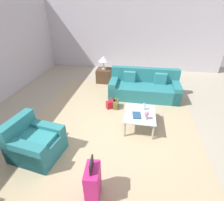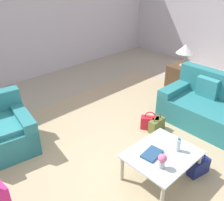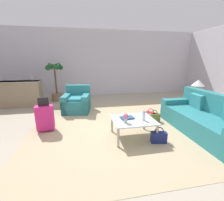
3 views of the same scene
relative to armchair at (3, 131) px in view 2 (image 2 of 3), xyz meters
The scene contains 12 objects.
ground_plane 1.91m from the armchair, 61.93° to the right, with size 12.00×12.00×0.00m, color #A89E89.
area_rug 2.11m from the armchair, 44.58° to the right, with size 5.20×4.40×0.01m, color tan.
armchair is the anchor object (origin of this frame).
coffee_table 2.52m from the armchair, 59.26° to the right, with size 0.93×0.77×0.44m.
water_bottle 2.72m from the armchair, 56.70° to the right, with size 0.06×0.06×0.20m.
coffee_table_book 2.40m from the armchair, 60.75° to the right, with size 0.29×0.19×0.03m, color navy.
flower_vase 2.57m from the armchair, 65.23° to the right, with size 0.11×0.11×0.21m.
side_table 4.14m from the armchair, ahead, with size 0.56×0.56×0.54m, color #513823.
table_lamp 4.19m from the armchair, ahead, with size 0.42×0.42×0.52m.
handbag_olive 2.60m from the armchair, 33.52° to the right, with size 0.32×0.15×0.36m.
handbag_navy 3.05m from the armchair, 54.88° to the right, with size 0.34×0.20×0.36m.
handbag_red 2.50m from the armchair, 31.44° to the right, with size 0.30×0.34×0.36m.
Camera 2 is at (-1.85, -1.92, 2.64)m, focal length 40.00 mm.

